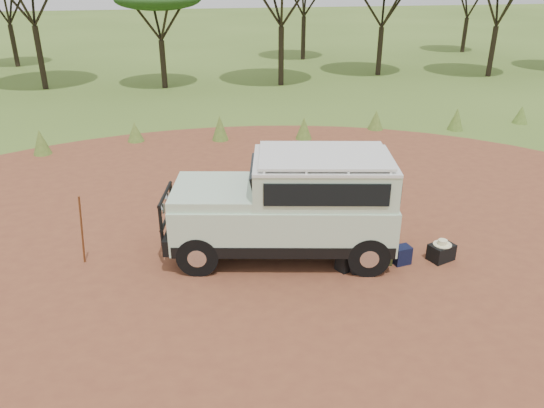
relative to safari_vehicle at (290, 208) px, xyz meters
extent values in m
plane|color=#4E6B26|center=(-0.76, -0.29, -1.12)|extent=(140.00, 140.00, 0.00)
cylinder|color=brown|center=(-0.76, -0.29, -1.12)|extent=(23.00, 23.00, 0.01)
cone|color=#4E6B26|center=(-6.76, 8.01, -0.70)|extent=(0.60, 0.60, 0.85)
cone|color=#4E6B26|center=(-3.76, 8.91, -0.77)|extent=(0.60, 0.60, 0.70)
cone|color=#4E6B26|center=(-0.76, 8.51, -0.67)|extent=(0.60, 0.60, 0.90)
cone|color=#4E6B26|center=(2.24, 8.11, -0.72)|extent=(0.60, 0.60, 0.80)
cone|color=#4E6B26|center=(5.24, 8.81, -0.75)|extent=(0.60, 0.60, 0.75)
cone|color=#4E6B26|center=(8.24, 8.21, -0.70)|extent=(0.60, 0.60, 0.85)
cone|color=#4E6B26|center=(11.24, 8.61, -0.77)|extent=(0.60, 0.60, 0.70)
cylinder|color=black|center=(-8.76, 18.71, 0.41)|extent=(0.28, 0.28, 3.06)
cylinder|color=black|center=(-2.76, 17.91, 0.05)|extent=(0.28, 0.28, 2.34)
cylinder|color=black|center=(3.24, 17.51, 0.34)|extent=(0.28, 0.28, 2.93)
cylinder|color=black|center=(9.24, 19.21, 0.18)|extent=(0.28, 0.28, 2.61)
cylinder|color=black|center=(15.24, 17.71, 0.23)|extent=(0.28, 0.28, 2.70)
cylinder|color=black|center=(-11.76, 25.71, 0.12)|extent=(0.28, 0.28, 2.48)
cylinder|color=black|center=(6.24, 25.21, 0.23)|extent=(0.28, 0.28, 2.70)
cylinder|color=black|center=(18.24, 26.21, 0.05)|extent=(0.28, 0.28, 2.34)
cube|color=silver|center=(-0.16, 0.03, -0.21)|extent=(4.86, 2.69, 0.97)
cube|color=black|center=(-0.16, 0.03, -0.57)|extent=(4.77, 2.71, 0.24)
cube|color=silver|center=(0.65, -0.12, 0.66)|extent=(3.13, 2.30, 0.76)
cube|color=white|center=(0.65, -0.12, 1.07)|extent=(3.14, 2.34, 0.06)
cube|color=white|center=(0.65, -0.12, 1.17)|extent=(2.89, 2.19, 0.05)
cube|color=silver|center=(-1.58, 0.29, 0.38)|extent=(1.99, 2.05, 0.20)
cube|color=black|center=(-0.73, 0.13, 0.70)|extent=(0.45, 1.55, 0.54)
cube|color=black|center=(0.48, -1.03, 0.70)|extent=(2.39, 0.48, 0.46)
cube|color=black|center=(0.82, 0.79, 0.70)|extent=(2.39, 0.48, 0.46)
cube|color=black|center=(2.07, -0.39, 0.66)|extent=(0.33, 1.49, 0.42)
cube|color=black|center=(-2.47, 0.46, -0.51)|extent=(0.48, 1.84, 0.35)
cylinder|color=black|center=(-2.59, 0.48, 0.31)|extent=(0.31, 1.31, 0.07)
cylinder|color=black|center=(-2.59, 0.48, -0.23)|extent=(0.31, 1.31, 0.07)
cylinder|color=silver|center=(-2.66, 0.21, 0.10)|extent=(0.11, 0.23, 0.22)
cylinder|color=silver|center=(-2.56, 0.77, 0.10)|extent=(0.11, 0.23, 0.22)
cube|color=white|center=(-2.55, 0.47, -0.39)|extent=(0.12, 0.43, 0.12)
cylinder|color=black|center=(-0.48, 1.00, 0.58)|extent=(0.10, 0.10, 0.84)
cylinder|color=black|center=(-2.01, -0.46, -0.69)|extent=(0.89, 0.44, 0.86)
cylinder|color=black|center=(-1.71, 1.15, -0.69)|extent=(0.89, 0.44, 0.86)
cylinder|color=black|center=(1.40, -1.10, -0.69)|extent=(0.89, 0.44, 0.86)
cylinder|color=black|center=(1.70, 0.52, -0.69)|extent=(0.89, 0.44, 0.86)
cylinder|color=brown|center=(-4.32, 0.29, -0.29)|extent=(0.21, 0.32, 1.65)
cube|color=black|center=(1.02, -0.85, -0.86)|extent=(0.47, 0.43, 0.53)
cube|color=#101734|center=(1.12, -0.83, -0.84)|extent=(0.50, 0.41, 0.56)
cube|color=#373A1B|center=(1.88, -0.72, -0.85)|extent=(0.46, 0.40, 0.54)
cube|color=#101734|center=(2.25, -0.82, -0.92)|extent=(0.40, 0.33, 0.41)
cube|color=black|center=(3.15, -0.83, -0.94)|extent=(0.62, 0.53, 0.37)
cylinder|color=black|center=(1.17, -0.98, -0.99)|extent=(0.27, 0.27, 0.26)
cylinder|color=#F6F0B8|center=(3.15, -0.83, -0.74)|extent=(0.39, 0.39, 0.02)
cylinder|color=#F6F0B8|center=(3.15, -0.83, -0.69)|extent=(0.19, 0.19, 0.10)
camera|label=1|loc=(-2.19, -9.95, 4.73)|focal=35.00mm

